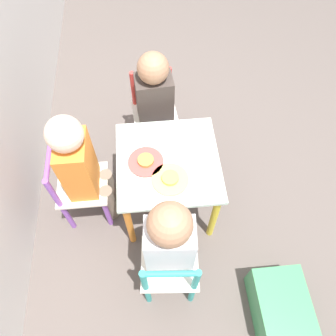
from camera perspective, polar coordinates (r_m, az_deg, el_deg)
The scene contains 11 objects.
ground_plane at distance 1.98m, azimuth 0.00°, elevation -5.84°, with size 6.00×6.00×0.00m, color #5B514C.
kids_table at distance 1.66m, azimuth 0.00°, elevation -0.22°, with size 0.50×0.50×0.45m.
chair_teal at distance 1.57m, azimuth 0.29°, elevation -17.24°, with size 0.28×0.28×0.53m.
chair_purple at distance 1.79m, azimuth -15.23°, elevation -3.25°, with size 0.26×0.26×0.53m.
chair_red at distance 2.02m, azimuth -2.37°, elevation 9.42°, with size 0.28×0.28×0.53m.
child_left at distance 1.39m, azimuth 0.28°, elevation -12.64°, with size 0.22×0.21×0.79m.
child_back at distance 1.60m, azimuth -14.85°, elevation 0.52°, with size 0.20×0.22×0.79m.
child_right at distance 1.85m, azimuth -2.28°, elevation 11.78°, with size 0.22×0.21×0.74m.
plate_left at distance 1.53m, azimuth 0.37°, elevation -1.92°, with size 0.18×0.18×0.03m.
plate_back at distance 1.58m, azimuth -3.90°, elevation 1.15°, with size 0.17×0.17×0.03m.
storage_bin at distance 1.79m, azimuth 18.77°, elevation -21.59°, with size 0.31×0.24×0.20m.
Camera 1 is at (-0.86, 0.08, 1.78)m, focal length 35.00 mm.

